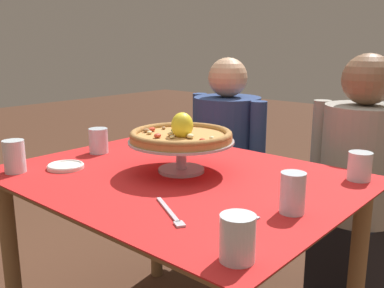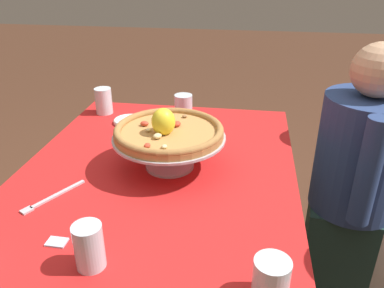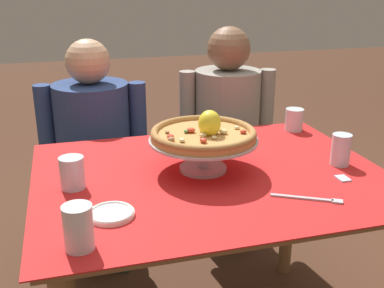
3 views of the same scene
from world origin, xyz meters
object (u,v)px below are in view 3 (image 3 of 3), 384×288
(water_glass_front_left, at_px, (79,229))
(side_plate, at_px, (111,213))
(pizza_stand, at_px, (203,147))
(sugar_packet, at_px, (343,178))
(water_glass_back_right, at_px, (294,121))
(diner_right, at_px, (226,142))
(diner_left, at_px, (95,160))
(dinner_fork, at_px, (311,199))
(water_glass_side_right, at_px, (341,152))
(water_glass_side_left, at_px, (72,175))
(pizza, at_px, (204,133))

(water_glass_front_left, relative_size, side_plate, 0.88)
(pizza_stand, xyz_separation_m, sugar_packet, (0.42, -0.20, -0.08))
(water_glass_back_right, distance_m, sugar_packet, 0.53)
(pizza_stand, height_order, diner_right, diner_right)
(water_glass_front_left, height_order, diner_left, diner_left)
(dinner_fork, distance_m, diner_left, 1.18)
(side_plate, bearing_deg, water_glass_back_right, 33.65)
(diner_right, bearing_deg, sugar_packet, -86.30)
(water_glass_side_right, distance_m, sugar_packet, 0.14)
(water_glass_side_left, xyz_separation_m, diner_left, (0.11, 0.74, -0.25))
(water_glass_side_left, bearing_deg, dinner_fork, -22.22)
(side_plate, distance_m, diner_right, 1.25)
(diner_right, bearing_deg, water_glass_side_left, -135.49)
(dinner_fork, relative_size, diner_left, 0.17)
(pizza, distance_m, diner_left, 0.85)
(water_glass_front_left, bearing_deg, pizza, 41.74)
(pizza_stand, relative_size, sugar_packet, 7.45)
(diner_left, bearing_deg, water_glass_side_left, -98.71)
(pizza, bearing_deg, water_glass_side_left, -176.41)
(water_glass_front_left, relative_size, water_glass_side_right, 1.03)
(diner_right, bearing_deg, water_glass_front_left, -124.75)
(sugar_packet, relative_size, diner_right, 0.04)
(pizza_stand, xyz_separation_m, water_glass_back_right, (0.51, 0.32, -0.04))
(pizza_stand, bearing_deg, side_plate, -144.08)
(diner_left, bearing_deg, pizza_stand, -65.25)
(water_glass_back_right, bearing_deg, pizza, -147.77)
(pizza, xyz_separation_m, side_plate, (-0.35, -0.25, -0.13))
(water_glass_side_left, bearing_deg, diner_left, 81.29)
(water_glass_back_right, distance_m, diner_right, 0.52)
(pizza, relative_size, water_glass_front_left, 3.10)
(water_glass_side_right, bearing_deg, pizza_stand, 170.00)
(pizza, bearing_deg, dinner_fork, -51.66)
(water_glass_front_left, bearing_deg, pizza_stand, 41.92)
(pizza, distance_m, water_glass_side_right, 0.50)
(water_glass_side_left, distance_m, diner_right, 1.15)
(water_glass_back_right, xyz_separation_m, sugar_packet, (-0.09, -0.52, -0.04))
(water_glass_side_right, relative_size, sugar_packet, 2.25)
(pizza_stand, bearing_deg, water_glass_back_right, 32.05)
(diner_left, bearing_deg, water_glass_side_right, -44.43)
(sugar_packet, bearing_deg, pizza_stand, 154.56)
(pizza_stand, height_order, water_glass_side_right, pizza_stand)
(water_glass_side_left, bearing_deg, side_plate, -66.70)
(water_glass_front_left, height_order, sugar_packet, water_glass_front_left)
(pizza_stand, bearing_deg, dinner_fork, -51.66)
(pizza, bearing_deg, pizza_stand, 126.49)
(water_glass_side_left, xyz_separation_m, side_plate, (0.09, -0.22, -0.04))
(water_glass_front_left, xyz_separation_m, sugar_packet, (0.86, 0.19, -0.05))
(water_glass_back_right, bearing_deg, pizza_stand, -147.95)
(sugar_packet, bearing_deg, diner_left, 129.49)
(side_plate, bearing_deg, pizza_stand, 35.92)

